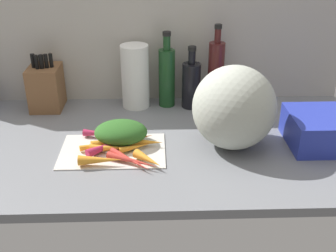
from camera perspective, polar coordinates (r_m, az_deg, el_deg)
name	(u,v)px	position (r cm, az deg, el deg)	size (l,w,h in cm)	color
ground_plane	(138,143)	(147.17, -4.22, -2.41)	(170.00, 80.00, 3.00)	slate
wall_back	(138,29)	(171.62, -4.14, 13.25)	(170.00, 3.00, 60.00)	#BCB7AD
cutting_board	(113,150)	(140.09, -7.61, -3.34)	(34.99, 22.86, 0.80)	beige
carrot_0	(107,146)	(138.95, -8.41, -2.77)	(2.97, 2.97, 15.07)	#B2264C
carrot_1	(102,134)	(147.43, -9.06, -1.07)	(2.50, 2.50, 13.65)	#B2264C
carrot_2	(147,142)	(140.27, -2.96, -2.23)	(2.75, 2.75, 11.01)	orange
carrot_3	(130,160)	(131.42, -5.26, -4.66)	(2.14, 2.14, 17.31)	red
carrot_4	(135,147)	(138.16, -4.59, -2.92)	(2.18, 2.18, 10.94)	orange
carrot_5	(110,142)	(141.60, -7.95, -2.13)	(2.96, 2.96, 13.02)	orange
carrot_6	(100,160)	(131.37, -9.32, -4.65)	(3.30, 3.30, 13.67)	orange
carrot_7	(132,161)	(130.72, -4.92, -4.78)	(2.36, 2.36, 17.91)	red
carrot_8	(138,138)	(143.56, -4.17, -1.64)	(2.33, 2.33, 11.19)	orange
carrot_9	(100,145)	(141.03, -9.40, -2.60)	(2.01, 2.01, 13.45)	orange
carrot_10	(148,159)	(130.34, -2.79, -4.61)	(3.11, 3.11, 10.93)	orange
carrot_11	(111,148)	(137.83, -7.86, -3.04)	(2.79, 2.79, 14.03)	orange
carrot_greens_pile	(121,132)	(142.11, -6.52, -0.85)	(18.09, 13.91, 7.65)	#2D6023
winter_squash	(234,108)	(138.26, 9.09, 2.52)	(27.75, 27.39, 28.20)	#B2B7A8
knife_block	(46,87)	(174.33, -16.46, 5.17)	(12.24, 14.67, 22.97)	brown
paper_towel_roll	(135,76)	(168.06, -4.54, 6.82)	(11.16, 11.16, 25.70)	white
bottle_0	(167,76)	(168.48, -0.16, 6.89)	(6.62, 6.62, 30.82)	#19421E
bottle_1	(191,84)	(168.11, 3.22, 5.81)	(7.51, 7.51, 25.46)	black
bottle_2	(216,74)	(168.19, 6.59, 7.19)	(6.45, 6.45, 33.83)	#471919
dish_rack	(326,129)	(151.21, 20.93, -0.43)	(25.48, 22.34, 10.92)	#2838AD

